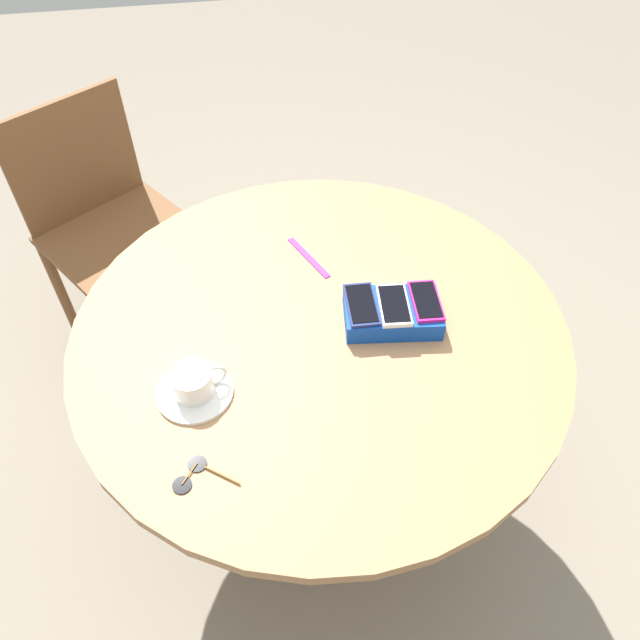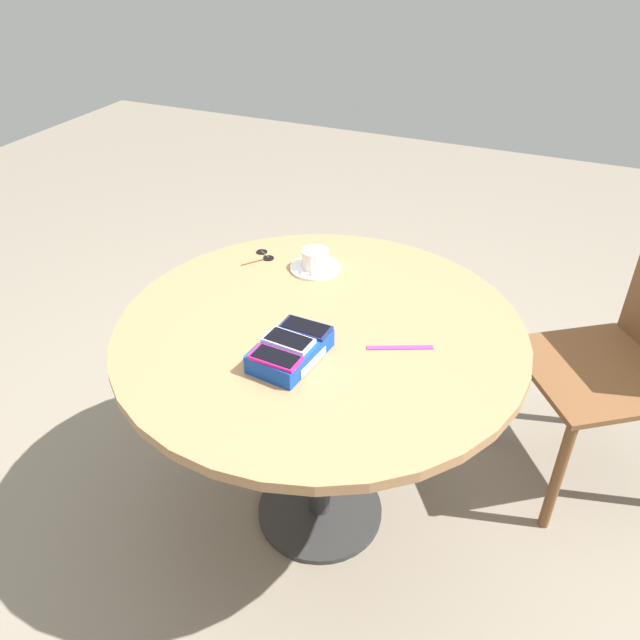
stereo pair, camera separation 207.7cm
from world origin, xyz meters
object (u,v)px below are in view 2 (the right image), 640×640
object	(u,v)px
round_table	(320,356)
coffee_cup	(315,259)
phone_magenta	(276,358)
phone_white	(288,341)
phone_navy	(306,328)
saucer	(315,268)
sunglasses	(264,256)
phone_box	(291,351)
lanyard_strap	(400,348)
chair_near_window	(618,365)

from	to	relation	value
round_table	coffee_cup	world-z (taller)	coffee_cup
round_table	phone_magenta	bearing A→B (deg)	176.89
phone_white	phone_navy	xyz separation A→B (m)	(0.07, -0.02, -0.00)
saucer	sunglasses	bearing A→B (deg)	87.67
phone_box	phone_white	world-z (taller)	phone_white
phone_box	lanyard_strap	world-z (taller)	phone_box
phone_magenta	chair_near_window	xyz separation A→B (m)	(0.82, -0.83, -0.35)
phone_navy	chair_near_window	bearing A→B (deg)	-50.45
phone_magenta	sunglasses	bearing A→B (deg)	30.79
lanyard_strap	chair_near_window	distance (m)	0.88
phone_magenta	saucer	distance (m)	0.54
phone_box	phone_magenta	size ratio (longest dim) A/B	1.80
round_table	coffee_cup	xyz separation A→B (m)	(0.28, 0.14, 0.14)
phone_magenta	coffee_cup	world-z (taller)	coffee_cup
saucer	lanyard_strap	size ratio (longest dim) A/B	0.92
chair_near_window	saucer	bearing A→B (deg)	107.01
phone_box	sunglasses	size ratio (longest dim) A/B	1.83
round_table	coffee_cup	size ratio (longest dim) A/B	9.85
coffee_cup	chair_near_window	bearing A→B (deg)	-72.83
phone_box	phone_white	distance (m)	0.03
round_table	sunglasses	xyz separation A→B (m)	(0.29, 0.33, 0.11)
saucer	lanyard_strap	distance (m)	0.48
round_table	phone_magenta	distance (m)	0.29
phone_box	phone_navy	world-z (taller)	phone_navy
phone_white	lanyard_strap	world-z (taller)	phone_white
lanyard_strap	sunglasses	size ratio (longest dim) A/B	1.39
phone_magenta	sunglasses	xyz separation A→B (m)	(0.53, 0.32, -0.05)
phone_navy	lanyard_strap	distance (m)	0.25
saucer	sunglasses	xyz separation A→B (m)	(0.01, 0.19, -0.00)
phone_navy	saucer	size ratio (longest dim) A/B	0.83
round_table	phone_box	world-z (taller)	phone_box
phone_magenta	coffee_cup	bearing A→B (deg)	13.76
phone_box	phone_magenta	world-z (taller)	phone_magenta
coffee_cup	lanyard_strap	world-z (taller)	coffee_cup
round_table	phone_white	world-z (taller)	phone_white
coffee_cup	sunglasses	world-z (taller)	coffee_cup
phone_navy	chair_near_window	xyz separation A→B (m)	(0.67, -0.82, -0.35)
lanyard_strap	sunglasses	world-z (taller)	sunglasses
phone_box	chair_near_window	world-z (taller)	chair_near_window
phone_magenta	lanyard_strap	world-z (taller)	phone_magenta
phone_navy	saucer	world-z (taller)	phone_navy
phone_box	lanyard_strap	xyz separation A→B (m)	(0.16, -0.24, -0.02)
phone_box	coffee_cup	bearing A→B (deg)	16.33
sunglasses	chair_near_window	distance (m)	1.22
phone_white	saucer	distance (m)	0.47
phone_magenta	lanyard_strap	distance (m)	0.34
coffee_cup	chair_near_window	distance (m)	1.06
phone_magenta	coffee_cup	xyz separation A→B (m)	(0.52, 0.13, -0.02)
phone_magenta	lanyard_strap	size ratio (longest dim) A/B	0.74
phone_magenta	sunglasses	world-z (taller)	phone_magenta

